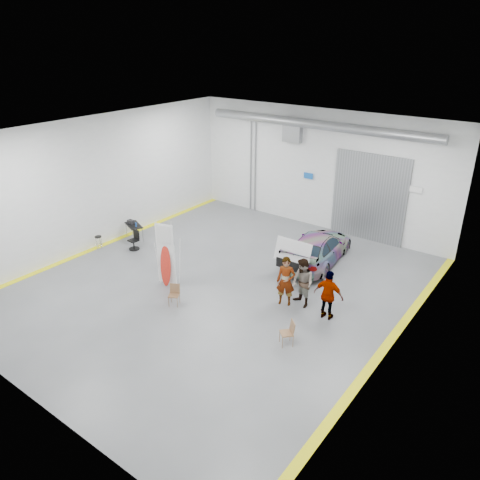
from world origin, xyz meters
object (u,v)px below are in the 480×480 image
Objects in this scene: shop_stool at (99,243)px; work_table at (133,224)px; person_c at (329,295)px; folding_chair_near at (174,299)px; surfboard_display at (164,259)px; folding_chair_far at (287,337)px; person_a at (286,281)px; office_chair at (135,241)px; person_b at (302,283)px; sedan_car at (318,248)px.

work_table is at bearing 79.11° from shop_stool.
person_c is 2.33× the size of folding_chair_near.
surfboard_display is 3.26× the size of folding_chair_far.
folding_chair_far is (-0.34, -2.17, -0.66)m from person_c.
person_a is 2.05× the size of office_chair.
person_a is at bearing 9.25° from folding_chair_near.
folding_chair_far is 9.71m from office_chair.
folding_chair_near is at bearing -49.72° from surfboard_display.
surfboard_display reaches higher than person_a.
person_c is 2.30m from folding_chair_far.
person_b reaches higher than folding_chair_near.
sedan_car is at bearing 31.30° from office_chair.
shop_stool is (-6.26, 1.45, 0.07)m from folding_chair_near.
office_chair is at bearing -148.74° from folding_chair_far.
office_chair is (-9.84, -0.15, -0.52)m from person_c.
work_table is (-8.43, -3.07, 0.05)m from sedan_car.
person_b is at bearing 7.61° from shop_stool.
person_a is 2.98× the size of shop_stool.
work_table is 1.38× the size of office_chair.
shop_stool is at bearing -148.49° from person_b.
folding_chair_far is (1.35, -2.10, -0.68)m from person_a.
folding_chair_near is 6.42m from shop_stool.
folding_chair_near is at bearing 61.34° from sedan_car.
person_b reaches higher than person_c.
person_a is 1.02× the size of person_b.
person_a is 4.16m from folding_chair_near.
person_b is 1.46× the size of work_table.
person_b reaches higher than shop_stool.
person_a reaches higher than person_c.
sedan_car is 7.33× the size of shop_stool.
person_b is at bearing -2.80° from work_table.
folding_chair_near is at bearing -28.97° from work_table.
surfboard_display is 1.84m from folding_chair_near.
shop_stool is 0.50× the size of work_table.
work_table is at bearing -6.71° from person_c.
office_chair is at bearing 20.74° from sedan_car.
person_c is (2.40, -3.74, 0.25)m from sedan_car.
surfboard_display is 4.36× the size of shop_stool.
person_b is 0.67× the size of surfboard_display.
person_c is at bearing 5.81° from shop_stool.
person_c reaches higher than work_table.
person_a is 1.03× the size of person_c.
person_a reaches higher than folding_chair_near.
person_c is 2.17× the size of folding_chair_far.
shop_stool is (-8.78, -4.88, -0.36)m from sedan_car.
person_b is 2.94× the size of shop_stool.
folding_chair_near is (1.34, -0.90, -0.88)m from surfboard_display.
folding_chair_far is 10.90m from shop_stool.
person_b reaches higher than office_chair.
person_b is 10.14m from shop_stool.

